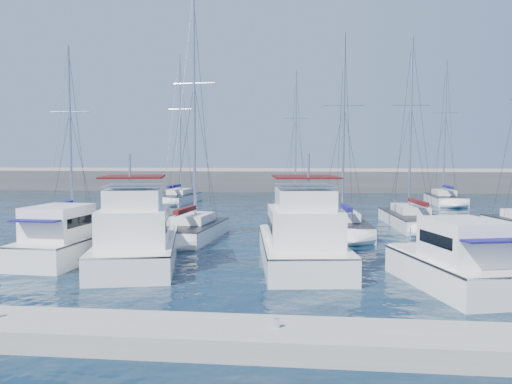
# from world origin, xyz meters

# --- Properties ---
(ground) EXTENTS (220.00, 220.00, 0.00)m
(ground) POSITION_xyz_m (0.00, 0.00, 0.00)
(ground) COLOR black
(ground) RESTS_ON ground
(breakwater) EXTENTS (160.00, 6.00, 4.45)m
(breakwater) POSITION_xyz_m (0.00, 52.00, 1.05)
(breakwater) COLOR #424244
(breakwater) RESTS_ON ground
(dock) EXTENTS (40.00, 2.20, 0.60)m
(dock) POSITION_xyz_m (0.00, -11.00, 0.30)
(dock) COLOR gray
(dock) RESTS_ON ground
(dock_cleat_centre) EXTENTS (0.16, 0.16, 0.25)m
(dock_cleat_centre) POSITION_xyz_m (0.00, -11.00, 0.72)
(dock_cleat_centre) COLOR silver
(dock_cleat_centre) RESTS_ON dock
(motor_yacht_port_outer) EXTENTS (3.23, 6.81, 3.20)m
(motor_yacht_port_outer) POSITION_xyz_m (-11.17, -0.68, 0.94)
(motor_yacht_port_outer) COLOR white
(motor_yacht_port_outer) RESTS_ON ground
(motor_yacht_port_inner) EXTENTS (5.57, 9.68, 4.69)m
(motor_yacht_port_inner) POSITION_xyz_m (-7.31, -1.24, 1.13)
(motor_yacht_port_inner) COLOR white
(motor_yacht_port_inner) RESTS_ON ground
(motor_yacht_stbd_inner) EXTENTS (4.96, 10.04, 4.69)m
(motor_yacht_stbd_inner) POSITION_xyz_m (0.50, -0.45, 1.13)
(motor_yacht_stbd_inner) COLOR silver
(motor_yacht_stbd_inner) RESTS_ON ground
(motor_yacht_stbd_outer) EXTENTS (4.28, 6.88, 3.20)m
(motor_yacht_stbd_outer) POSITION_xyz_m (6.47, -4.19, 0.94)
(motor_yacht_stbd_outer) COLOR white
(motor_yacht_stbd_outer) RESTS_ON ground
(sailboat_mid_a) EXTENTS (4.17, 7.76, 13.27)m
(sailboat_mid_a) POSITION_xyz_m (-15.92, 9.22, 0.51)
(sailboat_mid_a) COLOR silver
(sailboat_mid_a) RESTS_ON ground
(sailboat_mid_b) EXTENTS (3.65, 7.65, 15.69)m
(sailboat_mid_b) POSITION_xyz_m (-6.50, 6.54, 0.54)
(sailboat_mid_b) COLOR white
(sailboat_mid_b) RESTS_ON ground
(sailboat_mid_c) EXTENTS (3.43, 6.93, 13.59)m
(sailboat_mid_c) POSITION_xyz_m (3.09, 8.85, 0.53)
(sailboat_mid_c) COLOR silver
(sailboat_mid_c) RESTS_ON ground
(sailboat_mid_d) EXTENTS (3.72, 9.49, 14.43)m
(sailboat_mid_d) POSITION_xyz_m (8.43, 13.86, 0.51)
(sailboat_mid_d) COLOR silver
(sailboat_mid_d) RESTS_ON ground
(sailboat_back_a) EXTENTS (3.63, 8.82, 17.01)m
(sailboat_back_a) POSITION_xyz_m (-13.84, 30.85, 0.55)
(sailboat_back_a) COLOR white
(sailboat_back_a) RESTS_ON ground
(sailboat_back_b) EXTENTS (4.75, 8.95, 15.35)m
(sailboat_back_b) POSITION_xyz_m (-0.60, 32.83, 0.52)
(sailboat_back_b) COLOR white
(sailboat_back_b) RESTS_ON ground
(sailboat_back_c) EXTENTS (3.40, 8.46, 16.12)m
(sailboat_back_c) POSITION_xyz_m (15.68, 32.56, 0.54)
(sailboat_back_c) COLOR silver
(sailboat_back_c) RESTS_ON ground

